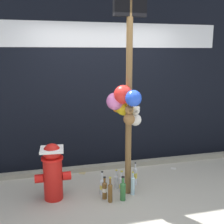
{
  "coord_description": "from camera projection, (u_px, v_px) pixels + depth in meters",
  "views": [
    {
      "loc": [
        -1.11,
        -3.41,
        2.0
      ],
      "look_at": [
        -0.15,
        0.27,
        1.21
      ],
      "focal_mm": 46.13,
      "sensor_mm": 36.0,
      "label": 1
    }
  ],
  "objects": [
    {
      "name": "building_wall",
      "position": [
        102.0,
        56.0,
        5.0
      ],
      "size": [
        10.0,
        0.21,
        3.88
      ],
      "color": "black",
      "rests_on": "ground_plane"
    },
    {
      "name": "bottle_6",
      "position": [
        116.0,
        181.0,
        4.31
      ],
      "size": [
        0.06,
        0.06,
        0.29
      ],
      "color": "silver",
      "rests_on": "ground_plane"
    },
    {
      "name": "bottle_5",
      "position": [
        123.0,
        190.0,
        3.95
      ],
      "size": [
        0.08,
        0.08,
        0.35
      ],
      "color": "#337038",
      "rests_on": "ground_plane"
    },
    {
      "name": "litter_3",
      "position": [
        82.0,
        173.0,
        4.87
      ],
      "size": [
        0.14,
        0.14,
        0.01
      ],
      "primitive_type": "cube",
      "rotation": [
        0.0,
        0.0,
        2.71
      ],
      "color": "tan",
      "rests_on": "ground_plane"
    },
    {
      "name": "bottle_3",
      "position": [
        105.0,
        190.0,
        3.99
      ],
      "size": [
        0.07,
        0.07,
        0.32
      ],
      "color": "brown",
      "rests_on": "ground_plane"
    },
    {
      "name": "bottle_4",
      "position": [
        102.0,
        186.0,
        4.12
      ],
      "size": [
        0.08,
        0.08,
        0.35
      ],
      "color": "silver",
      "rests_on": "ground_plane"
    },
    {
      "name": "memorial_post",
      "position": [
        126.0,
        92.0,
        3.89
      ],
      "size": [
        0.52,
        0.56,
        2.81
      ],
      "color": "brown",
      "rests_on": "ground_plane"
    },
    {
      "name": "bottle_0",
      "position": [
        110.0,
        192.0,
        3.9
      ],
      "size": [
        0.06,
        0.06,
        0.36
      ],
      "color": "brown",
      "rests_on": "ground_plane"
    },
    {
      "name": "ground_plane",
      "position": [
        128.0,
        202.0,
        3.92
      ],
      "size": [
        14.0,
        14.0,
        0.0
      ],
      "primitive_type": "plane",
      "color": "#ADA899"
    },
    {
      "name": "bottle_1",
      "position": [
        133.0,
        185.0,
        4.1
      ],
      "size": [
        0.06,
        0.06,
        0.35
      ],
      "color": "#B2DBEA",
      "rests_on": "ground_plane"
    },
    {
      "name": "litter_1",
      "position": [
        173.0,
        168.0,
        5.05
      ],
      "size": [
        0.12,
        0.11,
        0.01
      ],
      "primitive_type": "cube",
      "rotation": [
        0.0,
        0.0,
        1.09
      ],
      "color": "silver",
      "rests_on": "ground_plane"
    },
    {
      "name": "litter_0",
      "position": [
        59.0,
        200.0,
        3.98
      ],
      "size": [
        0.09,
        0.09,
        0.01
      ],
      "primitive_type": "cube",
      "rotation": [
        0.0,
        0.0,
        2.11
      ],
      "color": "tan",
      "rests_on": "ground_plane"
    },
    {
      "name": "curb_strip",
      "position": [
        107.0,
        166.0,
        5.05
      ],
      "size": [
        8.0,
        0.12,
        0.08
      ],
      "primitive_type": "cube",
      "color": "gray",
      "rests_on": "ground_plane"
    },
    {
      "name": "bottle_7",
      "position": [
        122.0,
        184.0,
        4.19
      ],
      "size": [
        0.07,
        0.07,
        0.32
      ],
      "color": "silver",
      "rests_on": "ground_plane"
    },
    {
      "name": "bottle_2",
      "position": [
        135.0,
        176.0,
        4.41
      ],
      "size": [
        0.06,
        0.06,
        0.36
      ],
      "color": "silver",
      "rests_on": "ground_plane"
    },
    {
      "name": "fire_hydrant",
      "position": [
        53.0,
        170.0,
        3.94
      ],
      "size": [
        0.49,
        0.34,
        0.8
      ],
      "color": "red",
      "rests_on": "ground_plane"
    }
  ]
}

